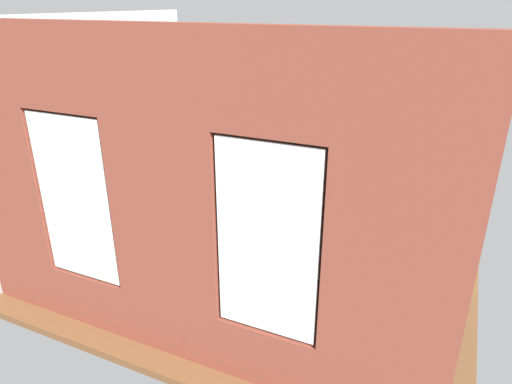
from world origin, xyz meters
TOP-DOWN VIEW (x-y plane):
  - ground_plane at (0.00, 0.00)m, footprint 6.26×5.59m
  - brick_wall_with_windows at (0.00, 2.41)m, footprint 5.66×0.30m
  - white_wall_right at (2.78, 0.20)m, footprint 0.10×4.59m
  - couch_by_window at (0.83, 1.76)m, footprint 1.73×0.87m
  - couch_left at (-2.13, 0.74)m, footprint 0.91×2.03m
  - coffee_table at (-0.29, 0.16)m, footprint 1.45×0.81m
  - cup_ceramic at (-0.11, 0.06)m, footprint 0.09×0.09m
  - candle_jar at (-0.40, 0.28)m, footprint 0.08×0.08m
  - table_plant_small at (-0.69, 0.02)m, footprint 0.18×0.18m
  - remote_black at (-0.29, 0.16)m, footprint 0.11×0.18m
  - remote_silver at (0.15, 0.28)m, footprint 0.11×0.18m
  - media_console at (2.48, 0.43)m, footprint 0.91×0.42m
  - tv_flatscreen at (2.48, 0.42)m, footprint 0.94×0.20m
  - papasan_chair at (0.24, -1.71)m, footprint 1.01×1.01m
  - potted_plant_foreground_right at (2.18, -1.76)m, footprint 0.85×0.88m
  - potted_plant_between_couches at (-0.49, 1.71)m, footprint 0.81×0.85m
  - potted_plant_mid_room_small at (-0.65, -1.11)m, footprint 0.31×0.31m
  - potted_plant_corner_near_left at (-2.29, -1.78)m, footprint 0.97×0.87m

SIDE VIEW (x-z plane):
  - ground_plane at x=0.00m, z-range -0.10..0.00m
  - media_console at x=2.48m, z-range 0.00..0.49m
  - potted_plant_mid_room_small at x=-0.65m, z-range 0.07..0.58m
  - couch_left at x=-2.13m, z-range -0.07..0.73m
  - couch_by_window at x=0.83m, z-range -0.07..0.73m
  - coffee_table at x=-0.29m, z-range 0.17..0.61m
  - papasan_chair at x=0.24m, z-range 0.10..0.76m
  - remote_black at x=-0.29m, z-range 0.44..0.46m
  - remote_silver at x=0.15m, z-range 0.44..0.46m
  - candle_jar at x=-0.40m, z-range 0.44..0.54m
  - cup_ceramic at x=-0.11m, z-range 0.44..0.54m
  - potted_plant_between_couches at x=-0.49m, z-range 0.06..1.07m
  - table_plant_small at x=-0.69m, z-range 0.45..0.72m
  - potted_plant_corner_near_left at x=-2.29m, z-range 0.03..1.41m
  - tv_flatscreen at x=2.48m, z-range 0.49..1.12m
  - potted_plant_foreground_right at x=2.18m, z-range 0.18..1.55m
  - brick_wall_with_windows at x=0.00m, z-range -0.01..3.50m
  - white_wall_right at x=2.78m, z-range 0.00..3.51m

